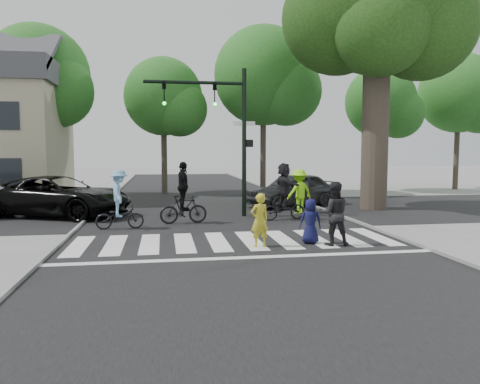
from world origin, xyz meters
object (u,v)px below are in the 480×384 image
(pedestrian_woman, at_px, (260,220))
(car_grey, at_px, (293,190))
(traffic_signal, at_px, (224,121))
(cyclist_left, at_px, (119,203))
(cyclist_mid, at_px, (183,198))
(eucalyptus, at_px, (377,8))
(pedestrian_adult, at_px, (334,214))
(car_suv, at_px, (58,196))
(cyclist_right, at_px, (284,195))
(pedestrian_child, at_px, (310,221))

(pedestrian_woman, bearing_deg, car_grey, -128.41)
(traffic_signal, xyz_separation_m, cyclist_left, (-3.94, -2.41, -3.01))
(cyclist_left, xyz_separation_m, cyclist_mid, (2.23, 0.88, 0.05))
(traffic_signal, relative_size, eucalyptus, 0.46)
(eucalyptus, relative_size, pedestrian_adult, 7.07)
(eucalyptus, height_order, pedestrian_woman, eucalyptus)
(pedestrian_adult, bearing_deg, car_suv, -29.45)
(pedestrian_woman, bearing_deg, pedestrian_adult, 159.47)
(cyclist_left, bearing_deg, pedestrian_adult, -31.23)
(car_grey, bearing_deg, car_suv, -103.58)
(eucalyptus, relative_size, car_suv, 2.16)
(pedestrian_adult, distance_m, cyclist_left, 7.38)
(car_suv, bearing_deg, pedestrian_adult, -106.44)
(cyclist_left, xyz_separation_m, cyclist_right, (6.15, 1.13, 0.10))
(car_grey, bearing_deg, traffic_signal, -75.20)
(cyclist_left, bearing_deg, pedestrian_child, -31.41)
(pedestrian_child, relative_size, cyclist_left, 0.64)
(cyclist_mid, bearing_deg, traffic_signal, 41.90)
(pedestrian_adult, xyz_separation_m, car_grey, (1.38, 9.18, -0.10))
(cyclist_mid, bearing_deg, pedestrian_woman, -67.07)
(eucalyptus, height_order, pedestrian_adult, eucalyptus)
(eucalyptus, distance_m, cyclist_left, 14.35)
(pedestrian_adult, height_order, car_grey, pedestrian_adult)
(traffic_signal, xyz_separation_m, eucalyptus, (7.18, 1.47, 5.18))
(pedestrian_woman, relative_size, cyclist_mid, 0.66)
(eucalyptus, bearing_deg, traffic_signal, -168.44)
(traffic_signal, distance_m, cyclist_mid, 3.75)
(pedestrian_child, distance_m, cyclist_right, 4.66)
(pedestrian_woman, bearing_deg, cyclist_left, -58.75)
(pedestrian_child, distance_m, pedestrian_adult, 0.72)
(car_suv, bearing_deg, eucalyptus, -65.98)
(cyclist_mid, height_order, car_suv, cyclist_mid)
(traffic_signal, distance_m, pedestrian_adult, 7.31)
(cyclist_left, bearing_deg, pedestrian_woman, -41.60)
(pedestrian_woman, xyz_separation_m, cyclist_mid, (-1.94, 4.58, 0.18))
(traffic_signal, relative_size, pedestrian_child, 4.55)
(pedestrian_child, bearing_deg, pedestrian_woman, 17.23)
(cyclist_mid, bearing_deg, car_grey, 39.34)
(cyclist_right, distance_m, car_suv, 9.24)
(pedestrian_adult, distance_m, car_grey, 9.28)
(traffic_signal, height_order, cyclist_mid, traffic_signal)
(pedestrian_adult, height_order, cyclist_left, cyclist_left)
(eucalyptus, distance_m, car_grey, 9.07)
(pedestrian_woman, distance_m, car_grey, 9.71)
(traffic_signal, distance_m, car_grey, 5.67)
(traffic_signal, relative_size, cyclist_mid, 2.61)
(cyclist_mid, height_order, car_grey, cyclist_mid)
(pedestrian_child, height_order, car_grey, car_grey)
(pedestrian_woman, bearing_deg, car_suv, -63.46)
(eucalyptus, relative_size, cyclist_left, 6.30)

